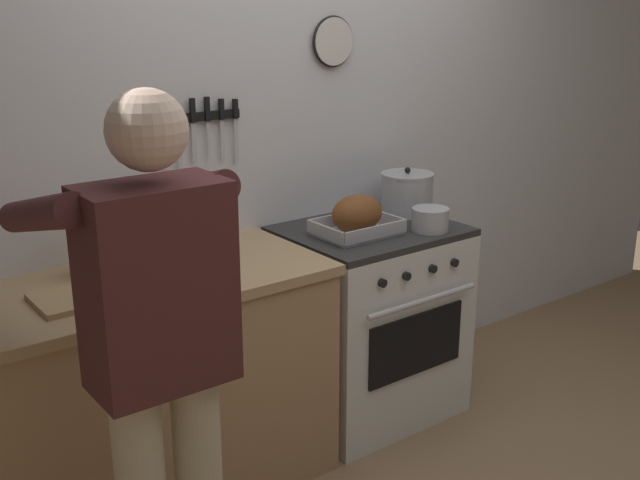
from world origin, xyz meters
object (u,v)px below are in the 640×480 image
Objects in this scene: bottle_olive_oil at (162,233)px; stock_pot at (407,193)px; bottle_soy_sauce at (113,254)px; person_cook at (158,348)px; bottle_cooking_oil at (79,248)px; stove at (369,321)px; bottle_dish_soap at (167,242)px; saucepan at (430,219)px; cutting_board at (89,295)px; roasting_pan at (357,217)px; bottle_hot_sauce at (143,250)px.

stock_pot is at bearing -2.69° from bottle_olive_oil.
person_cook is at bearing -103.36° from bottle_soy_sauce.
bottle_cooking_oil is (-1.55, 0.08, 0.01)m from stock_pot.
stove is 0.63m from stock_pot.
bottle_olive_oil is at bearing 74.37° from bottle_dish_soap.
saucepan is 0.65× the size of bottle_dish_soap.
person_cook is 0.75m from bottle_soy_sauce.
cutting_board is at bearing -140.38° from bottle_soy_sauce.
bottle_cooking_oil is at bearing 75.46° from cutting_board.
bottle_olive_oil is 0.26m from bottle_soy_sauce.
bottle_dish_soap is (-0.85, 0.09, 0.03)m from roasting_pan.
bottle_hot_sauce is (-0.10, -0.03, -0.04)m from bottle_olive_oil.
bottle_cooking_oil is at bearing 157.58° from bottle_dish_soap.
stove is 3.44× the size of bottle_olive_oil.
stock_pot is 1.00× the size of bottle_dish_soap.
person_cook is at bearing -153.47° from stove.
cutting_board is at bearing -178.91° from roasting_pan.
stove is at bearing 19.36° from roasting_pan.
bottle_soy_sauce is at bearing -56.10° from bottle_cooking_oil.
person_cook is 0.82m from bottle_dish_soap.
stove is at bearing -163.65° from stock_pot.
bottle_soy_sauce is 0.91× the size of bottle_cooking_oil.
roasting_pan is 1.16m from bottle_cooking_oil.
bottle_olive_oil reaches higher than bottle_cooking_oil.
stove is 2.56× the size of roasting_pan.
person_cook reaches higher than stock_pot.
bottle_olive_oil is at bearing 171.20° from stove.
bottle_dish_soap reaches higher than cutting_board.
person_cook is 0.61m from cutting_board.
stove is 1.11m from bottle_dish_soap.
bottle_hot_sauce is 0.23m from bottle_cooking_oil.
saucepan is 0.45× the size of cutting_board.
saucepan is (0.18, -0.19, 0.50)m from stove.
saucepan is at bearing -4.71° from cutting_board.
bottle_olive_oil is at bearing 28.76° from cutting_board.
bottle_cooking_oil is at bearing 175.79° from bottle_olive_oil.
bottle_soy_sauce is at bearing 179.04° from bottle_dish_soap.
bottle_soy_sauce is (-1.06, 0.09, 0.02)m from roasting_pan.
bottle_olive_oil is 1.12× the size of bottle_soy_sauce.
roasting_pan is at bearing -162.80° from stock_pot.
bottle_cooking_oil reaches higher than cutting_board.
stock_pot is 1.33m from bottle_hot_sauce.
bottle_dish_soap is at bearing -178.22° from stock_pot.
saucepan is 1.48m from bottle_cooking_oil.
bottle_hot_sauce is at bearing 166.04° from saucepan.
bottle_soy_sauce is at bearing 39.62° from cutting_board.
bottle_dish_soap is (0.39, 0.72, 0.05)m from person_cook.
bottle_cooking_oil reaches higher than bottle_hot_sauce.
stove is at bearing -6.36° from bottle_hot_sauce.
roasting_pan is 0.84m from bottle_olive_oil.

